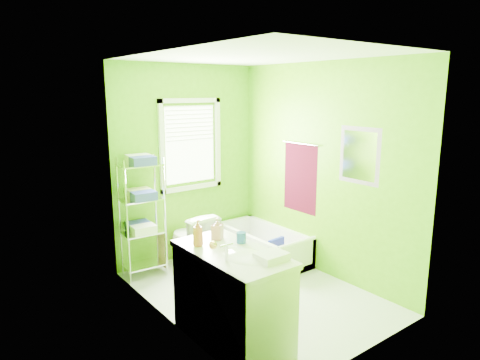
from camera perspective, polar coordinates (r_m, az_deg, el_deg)
ground at (r=5.03m, az=1.96°, el=-14.80°), size 2.90×2.90×0.00m
room_envelope at (r=4.56m, az=2.10°, el=2.87°), size 2.14×2.94×2.62m
window at (r=5.73m, az=-6.60°, el=5.33°), size 0.92×0.05×1.22m
door at (r=3.32m, az=-0.97°, el=-10.40°), size 0.09×0.80×2.00m
right_wall_decor at (r=5.29m, az=10.92°, el=1.43°), size 0.04×1.48×1.17m
bathtub at (r=5.88m, az=3.39°, el=-9.26°), size 0.63×1.35×0.44m
toilet at (r=5.55m, az=-6.44°, el=-8.02°), size 0.43×0.74×0.76m
vanity at (r=3.97m, az=-1.02°, el=-15.00°), size 0.60×1.16×1.12m
wire_shelf_unit at (r=5.30m, az=-12.88°, el=-3.13°), size 0.52×0.42×1.51m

